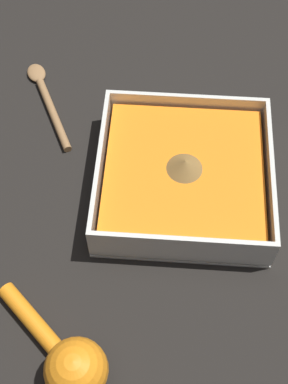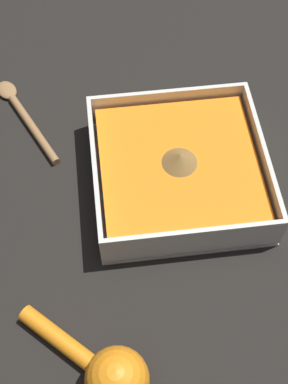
% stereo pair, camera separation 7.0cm
% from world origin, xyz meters
% --- Properties ---
extents(ground_plane, '(4.00, 4.00, 0.00)m').
position_xyz_m(ground_plane, '(0.00, 0.00, 0.00)').
color(ground_plane, black).
extents(square_dish, '(0.23, 0.23, 0.06)m').
position_xyz_m(square_dish, '(0.02, 0.04, 0.02)').
color(square_dish, silver).
rests_on(square_dish, ground_plane).
extents(lemon_squeezer, '(0.15, 0.14, 0.07)m').
position_xyz_m(lemon_squeezer, '(-0.10, -0.22, 0.03)').
color(lemon_squeezer, orange).
rests_on(lemon_squeezer, ground_plane).
extents(wooden_spoon, '(0.10, 0.17, 0.01)m').
position_xyz_m(wooden_spoon, '(-0.20, 0.18, 0.01)').
color(wooden_spoon, olive).
rests_on(wooden_spoon, ground_plane).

